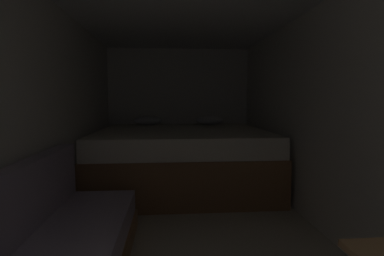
% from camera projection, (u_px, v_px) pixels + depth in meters
% --- Properties ---
extents(ground_plane, '(7.49, 7.49, 0.00)m').
position_uv_depth(ground_plane, '(191.00, 241.00, 2.55)').
color(ground_plane, '#B2A893').
extents(wall_back, '(2.51, 0.05, 2.09)m').
position_uv_depth(wall_back, '(179.00, 110.00, 5.21)').
color(wall_back, silver).
rests_on(wall_back, ground).
extents(wall_left, '(0.05, 5.49, 2.09)m').
position_uv_depth(wall_left, '(36.00, 121.00, 2.36)').
color(wall_left, silver).
rests_on(wall_left, ground).
extents(wall_right, '(0.05, 5.49, 2.09)m').
position_uv_depth(wall_right, '(334.00, 119.00, 2.55)').
color(wall_right, silver).
rests_on(wall_right, ground).
extents(bed, '(2.29, 2.07, 0.95)m').
position_uv_depth(bed, '(182.00, 158.00, 4.17)').
color(bed, brown).
rests_on(bed, ground).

